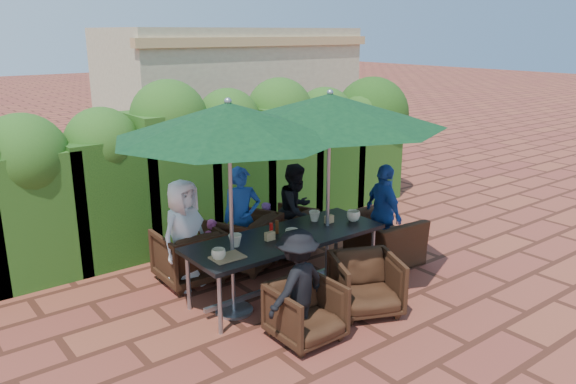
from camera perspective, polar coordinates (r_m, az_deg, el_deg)
ground at (r=7.26m, az=0.67°, el=-9.45°), size 80.00×80.00×0.00m
dining_table at (r=6.80m, az=-0.20°, el=-5.05°), size 2.50×0.90×0.75m
umbrella_left at (r=5.96m, az=-6.07°, el=7.17°), size 2.49×2.49×2.46m
umbrella_right at (r=6.79m, az=4.26°, el=8.30°), size 2.79×2.79×2.46m
chair_far_left at (r=7.33m, az=-10.04°, el=-6.09°), size 0.78×0.73×0.78m
chair_far_mid at (r=7.69m, az=-4.48°, el=-4.66°), size 1.04×1.01×0.82m
chair_far_right at (r=8.16m, az=-0.10°, el=-3.79°), size 0.89×0.86×0.71m
chair_near_left at (r=5.95m, az=1.84°, el=-11.79°), size 0.67×0.63×0.69m
chair_near_right at (r=6.55m, az=7.95°, el=-8.99°), size 0.93×0.91×0.74m
chair_end_right at (r=7.98m, az=9.52°, el=-3.92°), size 0.73×1.04×0.86m
adult_far_left at (r=7.09m, az=-10.51°, el=-4.23°), size 0.78×0.59×1.40m
adult_far_mid at (r=7.54m, az=-4.71°, el=-2.72°), size 0.63×0.57×1.41m
adult_far_right at (r=7.97m, az=0.86°, el=-1.86°), size 0.75×0.60×1.35m
adult_near_left at (r=5.84m, az=0.94°, el=-9.50°), size 0.83×0.51×1.21m
adult_end_right at (r=7.87m, az=9.70°, el=-2.17°), size 0.61×0.89×1.39m
child_left at (r=7.48m, az=-7.58°, el=-5.61°), size 0.34×0.31×0.77m
child_right at (r=8.02m, az=-2.03°, el=-3.83°), size 0.36×0.33×0.80m
pedestrian_a at (r=11.02m, az=-6.24°, el=3.92°), size 1.49×1.48×1.66m
pedestrian_b at (r=12.01m, az=-2.58°, el=4.91°), size 0.86×0.63×1.62m
pedestrian_c at (r=12.21m, az=1.01°, el=5.02°), size 1.07×0.60×1.59m
cup_a at (r=6.11m, az=-7.07°, el=-6.30°), size 0.16×0.16×0.12m
cup_b at (r=6.45m, az=-5.39°, el=-4.91°), size 0.15×0.15×0.15m
cup_c at (r=6.62m, az=0.42°, el=-4.35°), size 0.17×0.17×0.13m
cup_d at (r=7.27m, az=2.71°, el=-2.46°), size 0.14×0.14×0.14m
cup_e at (r=7.31m, az=6.66°, el=-2.43°), size 0.18×0.18×0.14m
ketchup_bottle at (r=6.73m, az=-1.71°, el=-3.85°), size 0.04×0.04×0.17m
sauce_bottle at (r=6.82m, az=-1.12°, el=-3.56°), size 0.04×0.04×0.17m
serving_tray at (r=6.17m, az=-6.16°, el=-6.60°), size 0.35×0.25×0.02m
number_block_left at (r=6.62m, az=-1.86°, el=-4.50°), size 0.12×0.06×0.10m
number_block_right at (r=7.22m, az=4.20°, el=-2.77°), size 0.12×0.06×0.10m
hedge_wall at (r=8.54m, az=-10.65°, el=3.58°), size 9.10×1.60×2.52m
building at (r=14.37m, az=-5.81°, el=9.89°), size 6.20×3.08×3.20m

